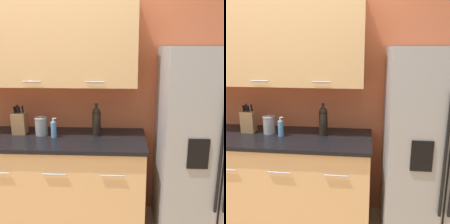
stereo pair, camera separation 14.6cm
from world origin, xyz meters
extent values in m
cube|color=#BC5B38|center=(0.00, 1.00, 1.30)|extent=(10.00, 0.05, 2.60)
cube|color=tan|center=(-0.01, 0.82, 1.79)|extent=(1.88, 0.32, 0.80)
cylinder|color=#99999E|center=(-0.01, 0.64, 1.45)|extent=(0.16, 0.01, 0.01)
cylinder|color=#99999E|center=(0.55, 0.64, 1.45)|extent=(0.16, 0.01, 0.01)
cube|color=black|center=(-0.01, 0.70, 0.04)|extent=(1.99, 0.54, 0.09)
cube|color=tan|center=(-0.01, 0.66, 0.49)|extent=(2.03, 0.62, 0.80)
cube|color=black|center=(-0.01, 0.64, 0.91)|extent=(2.05, 0.64, 0.03)
cylinder|color=#99999E|center=(0.23, 0.33, 0.71)|extent=(0.20, 0.01, 0.01)
cylinder|color=#99999E|center=(0.72, 0.33, 0.71)|extent=(0.20, 0.01, 0.01)
cube|color=gray|center=(1.58, 0.60, 0.88)|extent=(0.89, 0.74, 1.76)
cube|color=black|center=(1.58, 0.22, 0.88)|extent=(0.01, 0.01, 1.73)
cylinder|color=black|center=(1.54, 0.21, 0.97)|extent=(0.02, 0.02, 0.97)
cube|color=black|center=(1.38, 0.22, 0.97)|extent=(0.16, 0.01, 0.24)
cube|color=olive|center=(-0.20, 0.74, 1.03)|extent=(0.13, 0.11, 0.21)
cylinder|color=black|center=(-0.23, 0.76, 1.17)|extent=(0.02, 0.03, 0.06)
cylinder|color=black|center=(-0.23, 0.72, 1.17)|extent=(0.01, 0.03, 0.07)
cylinder|color=black|center=(-0.20, 0.76, 1.16)|extent=(0.02, 0.03, 0.06)
cylinder|color=black|center=(-0.20, 0.72, 1.18)|extent=(0.02, 0.04, 0.09)
cylinder|color=black|center=(-0.16, 0.76, 1.17)|extent=(0.02, 0.03, 0.07)
cylinder|color=black|center=(0.55, 0.73, 1.04)|extent=(0.08, 0.08, 0.22)
sphere|color=black|center=(0.55, 0.73, 1.16)|extent=(0.08, 0.08, 0.08)
cylinder|color=black|center=(0.55, 0.73, 1.18)|extent=(0.03, 0.03, 0.07)
cylinder|color=black|center=(0.55, 0.73, 1.23)|extent=(0.03, 0.03, 0.02)
cylinder|color=#4C7FB2|center=(0.16, 0.65, 1.00)|extent=(0.05, 0.05, 0.15)
cylinder|color=#B2B2B5|center=(0.16, 0.65, 1.09)|extent=(0.02, 0.02, 0.04)
cylinder|color=#B2B2B5|center=(0.17, 0.65, 1.11)|extent=(0.03, 0.01, 0.01)
cylinder|color=gray|center=(0.02, 0.72, 1.01)|extent=(0.12, 0.12, 0.16)
cylinder|color=gray|center=(0.02, 0.72, 1.09)|extent=(0.12, 0.12, 0.01)
sphere|color=gray|center=(0.02, 0.72, 1.11)|extent=(0.02, 0.02, 0.02)
camera|label=1|loc=(0.81, -1.64, 1.76)|focal=42.00mm
camera|label=2|loc=(0.96, -1.63, 1.76)|focal=42.00mm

